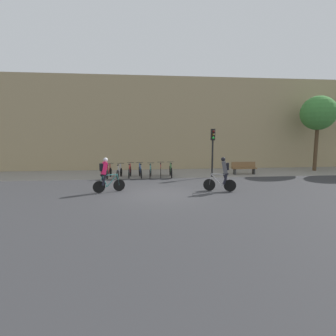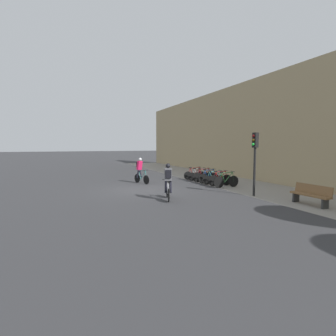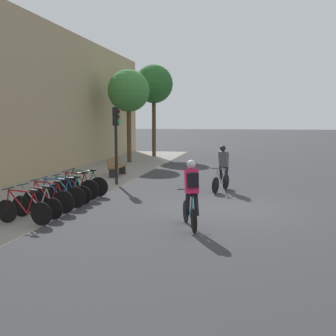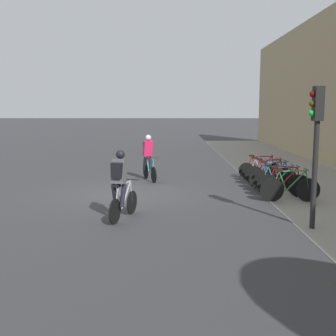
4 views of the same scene
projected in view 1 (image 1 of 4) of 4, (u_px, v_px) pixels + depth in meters
The scene contains 15 objects.
ground at pixel (159, 194), 12.61m from camera, with size 200.00×200.00×0.00m, color #333335.
kerb_strip at pixel (152, 173), 19.27m from camera, with size 44.00×4.50×0.01m, color gray.
building_facade at pixel (150, 124), 21.30m from camera, with size 44.00×0.60×7.46m, color tan.
cyclist_pink at pixel (105, 174), 12.92m from camera, with size 1.53×0.66×1.74m.
cyclist_grey at pixel (223, 173), 13.17m from camera, with size 1.58×0.64×1.75m.
parked_bike_0 at pixel (109, 172), 17.27m from camera, with size 0.46×1.67×0.95m.
parked_bike_1 at pixel (119, 172), 17.34m from camera, with size 0.46×1.65×0.94m.
parked_bike_2 at pixel (130, 172), 17.41m from camera, with size 0.46×1.68×0.97m.
parked_bike_3 at pixel (140, 171), 17.49m from camera, with size 0.46×1.69×0.97m.
parked_bike_4 at pixel (150, 172), 17.56m from camera, with size 0.46×1.66×0.94m.
parked_bike_5 at pixel (161, 171), 17.63m from camera, with size 0.46×1.66×0.99m.
parked_bike_6 at pixel (171, 171), 17.71m from camera, with size 0.46×1.77×0.99m.
traffic_light_pole at pixel (213, 144), 17.49m from camera, with size 0.26×0.30×3.23m.
bench at pixel (244, 168), 18.85m from camera, with size 1.78×0.44×0.89m.
street_tree_0 at pixel (318, 113), 20.22m from camera, with size 2.63×2.63×5.82m.
Camera 1 is at (-0.91, -12.32, 2.89)m, focal length 28.00 mm.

